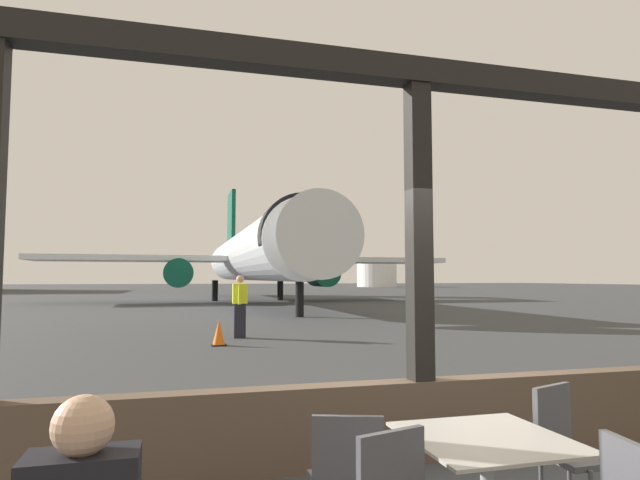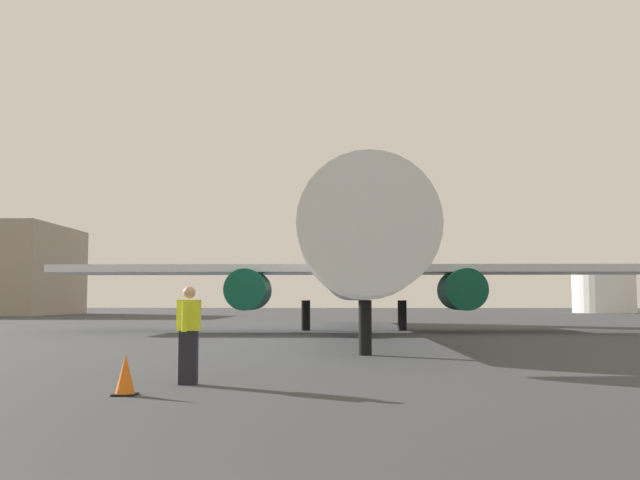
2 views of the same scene
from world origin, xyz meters
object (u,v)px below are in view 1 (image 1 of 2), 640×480
object	(u,v)px
airplane	(254,255)
ground_crew_worker	(240,305)
cafe_chair_aisle_left	(348,474)
traffic_cone	(219,333)
fuel_storage_tank	(377,274)
cafe_chair_window_right	(567,442)

from	to	relation	value
airplane	ground_crew_worker	distance (m)	21.89
airplane	ground_crew_worker	bearing A→B (deg)	-98.94
cafe_chair_aisle_left	airplane	size ratio (longest dim) A/B	0.03
traffic_cone	fuel_storage_tank	xyz separation A→B (m)	(35.30, 80.16, 2.04)
cafe_chair_window_right	fuel_storage_tank	xyz separation A→B (m)	(33.77, 90.46, 1.80)
ground_crew_worker	cafe_chair_window_right	bearing A→B (deg)	-85.88
cafe_chair_aisle_left	airplane	bearing A→B (deg)	82.96
traffic_cone	cafe_chair_aisle_left	bearing A→B (deg)	-90.39
cafe_chair_window_right	fuel_storage_tank	world-z (taller)	fuel_storage_tank
cafe_chair_aisle_left	fuel_storage_tank	distance (m)	97.29
cafe_chair_aisle_left	airplane	distance (m)	33.85
traffic_cone	fuel_storage_tank	size ratio (longest dim) A/B	0.09
traffic_cone	fuel_storage_tank	bearing A→B (deg)	66.23
fuel_storage_tank	traffic_cone	bearing A→B (deg)	-113.77
airplane	traffic_cone	distance (m)	23.57
ground_crew_worker	fuel_storage_tank	size ratio (longest dim) A/B	0.24
cafe_chair_window_right	ground_crew_worker	world-z (taller)	ground_crew_worker
fuel_storage_tank	airplane	bearing A→B (deg)	-118.67
cafe_chair_aisle_left	fuel_storage_tank	world-z (taller)	fuel_storage_tank
airplane	ground_crew_worker	size ratio (longest dim) A/B	20.56
cafe_chair_window_right	airplane	world-z (taller)	airplane
cafe_chair_aisle_left	ground_crew_worker	xyz separation A→B (m)	(0.75, 11.98, 0.36)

